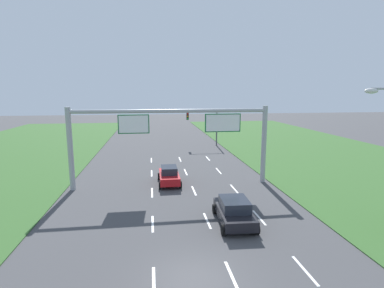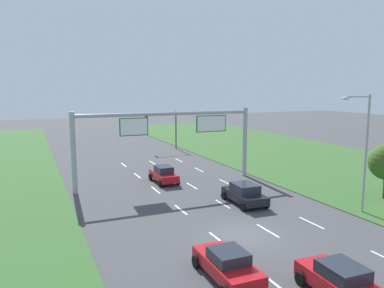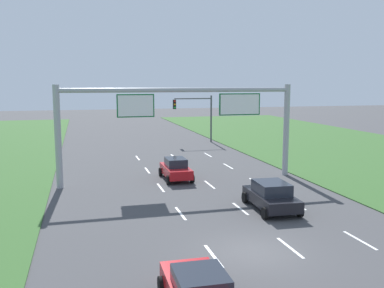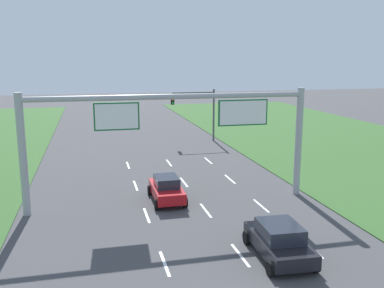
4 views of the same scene
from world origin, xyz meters
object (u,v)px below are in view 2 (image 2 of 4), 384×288
at_px(car_lead_silver, 227,264).
at_px(traffic_light_mast, 164,123).
at_px(car_mid_lane, 164,174).
at_px(car_near_red, 245,194).
at_px(car_far_ahead, 342,282).
at_px(sign_gantry, 170,132).
at_px(street_lamp, 363,143).

relative_size(car_lead_silver, traffic_light_mast, 0.76).
bearing_deg(car_mid_lane, car_near_red, -68.22).
relative_size(car_near_red, car_far_ahead, 1.03).
relative_size(car_near_red, traffic_light_mast, 0.78).
bearing_deg(sign_gantry, car_near_red, -69.12).
distance_m(car_far_ahead, traffic_light_mast, 41.17).
bearing_deg(car_lead_silver, traffic_light_mast, 76.03).
distance_m(sign_gantry, street_lamp, 16.45).
relative_size(car_far_ahead, traffic_light_mast, 0.75).
bearing_deg(car_lead_silver, sign_gantry, 79.09).
height_order(car_lead_silver, street_lamp, street_lamp).
relative_size(car_near_red, car_mid_lane, 1.09).
distance_m(car_near_red, traffic_light_mast, 27.76).
xyz_separation_m(car_near_red, car_far_ahead, (-3.28, -13.14, -0.03)).
bearing_deg(sign_gantry, car_mid_lane, 126.38).
height_order(car_far_ahead, sign_gantry, sign_gantry).
bearing_deg(car_lead_silver, car_far_ahead, -42.38).
distance_m(car_mid_lane, traffic_light_mast, 19.98).
bearing_deg(car_far_ahead, car_lead_silver, 138.93).
bearing_deg(car_near_red, street_lamp, -36.48).
height_order(car_near_red, traffic_light_mast, traffic_light_mast).
bearing_deg(car_far_ahead, sign_gantry, 91.90).
bearing_deg(car_mid_lane, sign_gantry, -53.86).
bearing_deg(traffic_light_mast, car_far_ahead, -98.80).
bearing_deg(street_lamp, sign_gantry, 125.31).
height_order(traffic_light_mast, street_lamp, street_lamp).
relative_size(sign_gantry, traffic_light_mast, 3.08).
distance_m(car_mid_lane, street_lamp, 17.69).
relative_size(car_near_red, street_lamp, 0.51).
bearing_deg(traffic_light_mast, car_near_red, -96.23).
xyz_separation_m(car_mid_lane, traffic_light_mast, (6.56, 18.62, 3.07)).
bearing_deg(car_near_red, car_mid_lane, 114.74).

